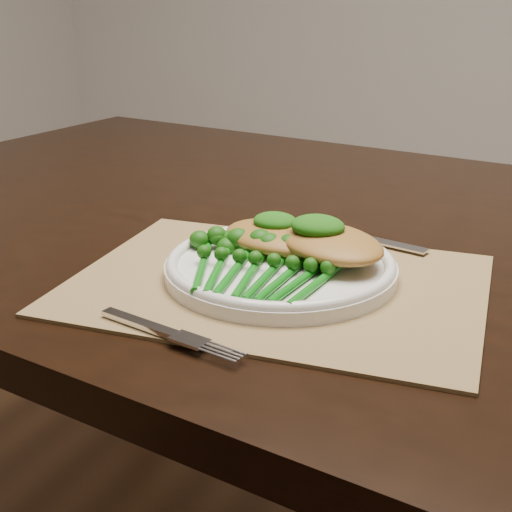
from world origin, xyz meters
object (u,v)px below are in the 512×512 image
at_px(dining_table, 339,471).
at_px(broccolini_bundle, 259,274).
at_px(placemat, 277,284).
at_px(dinner_plate, 281,266).
at_px(chicken_fillet_left, 279,237).

xyz_separation_m(dining_table, broccolini_bundle, (-0.02, -0.24, 0.40)).
xyz_separation_m(placemat, dinner_plate, (-0.00, 0.02, 0.01)).
distance_m(dinner_plate, chicken_fillet_left, 0.05).
bearing_deg(chicken_fillet_left, dinner_plate, -53.27).
distance_m(dinner_plate, broccolini_bundle, 0.05).
xyz_separation_m(placemat, broccolini_bundle, (-0.01, -0.03, 0.02)).
relative_size(dining_table, broccolini_bundle, 9.58).
distance_m(placemat, chicken_fillet_left, 0.07).
bearing_deg(placemat, dining_table, 80.99).
bearing_deg(broccolini_bundle, dinner_plate, 79.29).
relative_size(dining_table, placemat, 4.12).
distance_m(dining_table, chicken_fillet_left, 0.43).
height_order(dining_table, dinner_plate, dinner_plate).
bearing_deg(dinner_plate, chicken_fillet_left, 115.34).
distance_m(dining_table, dinner_plate, 0.43).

